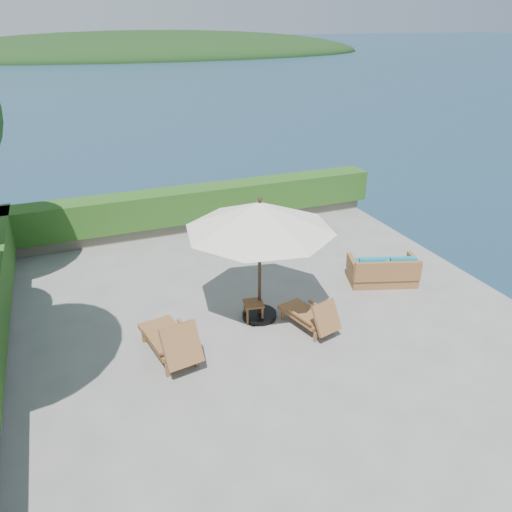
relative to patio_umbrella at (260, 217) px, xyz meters
name	(u,v)px	position (x,y,z in m)	size (l,w,h in m)	color
ground	(257,315)	(-0.03, 0.10, -2.43)	(12.00, 12.00, 0.00)	gray
foundation	(257,370)	(-0.03, 0.10, -3.98)	(12.00, 12.00, 3.00)	#554C43
ocean	(257,415)	(-0.03, 0.10, -5.43)	(600.00, 600.00, 0.00)	#152D44
offshore_island	(153,55)	(24.97, 140.10, -5.43)	(126.00, 57.60, 12.60)	black
planter_wall_far	(192,224)	(-0.03, 5.70, -2.25)	(12.00, 0.60, 0.36)	#6C6656
hedge_far	(191,204)	(-0.03, 5.70, -1.58)	(12.40, 0.90, 1.00)	#234814
patio_umbrella	(260,217)	(0.00, 0.00, 0.00)	(3.86, 3.86, 2.88)	black
lounge_left	(171,340)	(-2.18, -0.74, -2.01)	(0.99, 1.84, 1.01)	#955636
lounge_right	(311,315)	(0.87, -0.85, -2.08)	(0.94, 1.55, 0.83)	#955636
side_table	(253,306)	(-0.17, -0.06, -2.05)	(0.50, 0.50, 0.46)	brown
wicker_loveseat	(383,272)	(3.53, 0.34, -2.11)	(1.87, 1.35, 0.83)	#955636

